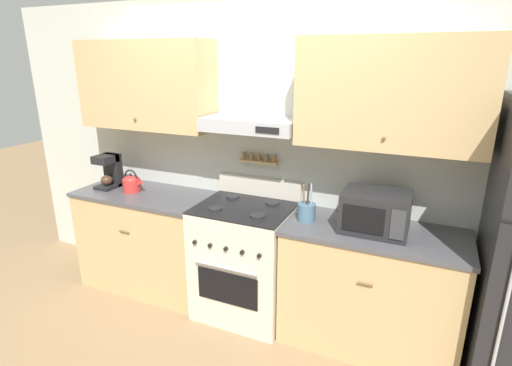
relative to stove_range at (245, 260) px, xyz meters
name	(u,v)px	position (x,y,z in m)	size (l,w,h in m)	color
ground_plane	(230,330)	(0.00, -0.29, -0.48)	(16.00, 16.00, 0.00)	#937551
wall_back	(259,134)	(0.00, 0.28, 1.00)	(5.20, 0.46, 2.55)	silver
counter_left	(149,239)	(-1.00, 0.02, -0.02)	(1.25, 0.62, 0.93)	tan
counter_right	(370,288)	(1.01, 0.02, -0.02)	(1.26, 0.62, 0.93)	tan
stove_range	(245,260)	(0.00, 0.00, 0.00)	(0.75, 0.66, 1.11)	beige
tea_kettle	(132,183)	(-1.13, 0.00, 0.52)	(0.20, 0.16, 0.20)	red
coffee_maker	(110,170)	(-1.40, 0.03, 0.60)	(0.16, 0.23, 0.31)	black
microwave	(376,212)	(1.00, 0.02, 0.58)	(0.45, 0.36, 0.28)	#232326
utensil_crock	(306,211)	(0.51, 0.00, 0.51)	(0.13, 0.13, 0.28)	slate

